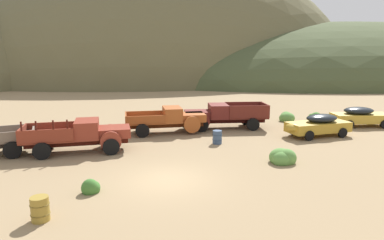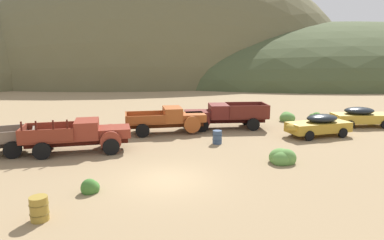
{
  "view_description": "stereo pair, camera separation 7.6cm",
  "coord_description": "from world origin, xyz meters",
  "views": [
    {
      "loc": [
        -3.32,
        -14.34,
        5.69
      ],
      "look_at": [
        3.09,
        5.93,
        1.53
      ],
      "focal_mm": 31.51,
      "sensor_mm": 36.0,
      "label": 1
    },
    {
      "loc": [
        -3.24,
        -14.37,
        5.69
      ],
      "look_at": [
        3.09,
        5.93,
        1.53
      ],
      "focal_mm": 31.51,
      "sensor_mm": 36.0,
      "label": 2
    }
  ],
  "objects": [
    {
      "name": "ground_plane",
      "position": [
        0.0,
        0.0,
        0.0
      ],
      "size": [
        300.0,
        300.0,
        0.0
      ],
      "primitive_type": "plane",
      "color": "#937A56"
    },
    {
      "name": "hill_far_left",
      "position": [
        16.95,
        62.94,
        0.0
      ],
      "size": [
        87.89,
        53.43,
        53.57
      ],
      "primitive_type": "ellipsoid",
      "color": "brown",
      "rests_on": "ground"
    },
    {
      "name": "hill_center",
      "position": [
        60.95,
        57.81,
        0.0
      ],
      "size": [
        117.41,
        73.69,
        26.77
      ],
      "primitive_type": "ellipsoid",
      "color": "#424C2D",
      "rests_on": "ground"
    },
    {
      "name": "truck_rust_red",
      "position": [
        -3.49,
        6.02,
        1.0
      ],
      "size": [
        6.17,
        2.79,
        2.16
      ],
      "rotation": [
        0.0,
        0.0,
        -0.06
      ],
      "color": "#42140D",
      "rests_on": "ground"
    },
    {
      "name": "truck_oxide_orange",
      "position": [
        2.51,
        9.27,
        1.01
      ],
      "size": [
        5.96,
        2.87,
        1.89
      ],
      "rotation": [
        0.0,
        0.0,
        -0.11
      ],
      "color": "#51220D",
      "rests_on": "ground"
    },
    {
      "name": "truck_oxblood",
      "position": [
        6.54,
        9.56,
        1.02
      ],
      "size": [
        6.63,
        3.51,
        1.91
      ],
      "rotation": [
        0.0,
        0.0,
        2.92
      ],
      "color": "black",
      "rests_on": "ground"
    },
    {
      "name": "car_mustard",
      "position": [
        11.98,
        5.05,
        0.81
      ],
      "size": [
        4.73,
        1.99,
        1.57
      ],
      "rotation": [
        0.0,
        0.0,
        3.16
      ],
      "color": "#B28928",
      "rests_on": "ground"
    },
    {
      "name": "car_faded_yellow",
      "position": [
        17.72,
        6.78,
        0.82
      ],
      "size": [
        5.02,
        2.93,
        1.57
      ],
      "rotation": [
        0.0,
        0.0,
        -0.27
      ],
      "color": "gold",
      "rests_on": "ground"
    },
    {
      "name": "oil_drum_spare",
      "position": [
        4.6,
        5.29,
        0.43
      ],
      "size": [
        0.63,
        0.63,
        0.87
      ],
      "color": "#384C6B",
      "rests_on": "ground"
    },
    {
      "name": "oil_drum_foreground",
      "position": [
        -5.07,
        -2.43,
        0.44
      ],
      "size": [
        0.66,
        0.66,
        0.87
      ],
      "color": "olive",
      "rests_on": "ground"
    },
    {
      "name": "bush_front_left",
      "position": [
        13.16,
        10.54,
        0.27
      ],
      "size": [
        1.36,
        1.34,
        1.03
      ],
      "color": "#5B8E42",
      "rests_on": "ground"
    },
    {
      "name": "bush_near_barrel",
      "position": [
        -6.99,
        10.53,
        0.26
      ],
      "size": [
        1.32,
        1.17,
        1.04
      ],
      "color": "#4C8438",
      "rests_on": "ground"
    },
    {
      "name": "bush_between_trucks",
      "position": [
        15.95,
        10.41,
        0.2
      ],
      "size": [
        1.1,
        0.85,
        0.82
      ],
      "color": "#4C8438",
      "rests_on": "ground"
    },
    {
      "name": "bush_lone_scrub",
      "position": [
        6.47,
        0.6,
        0.26
      ],
      "size": [
        1.39,
        1.3,
        0.98
      ],
      "color": "#5B8E42",
      "rests_on": "ground"
    },
    {
      "name": "bush_front_right",
      "position": [
        -3.33,
        -0.43,
        0.19
      ],
      "size": [
        0.78,
        0.71,
        0.78
      ],
      "color": "#3D702D",
      "rests_on": "ground"
    }
  ]
}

